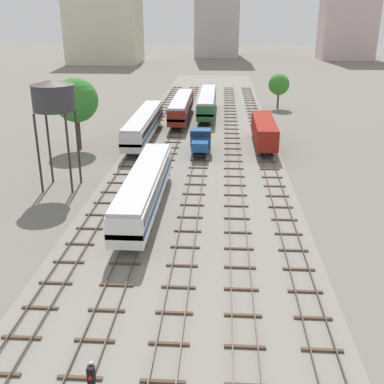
{
  "coord_description": "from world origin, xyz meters",
  "views": [
    {
      "loc": [
        2.74,
        -2.62,
        17.96
      ],
      "look_at": [
        0.0,
        40.38,
        1.5
      ],
      "focal_mm": 44.06,
      "sensor_mm": 36.0,
      "label": 1
    }
  ],
  "objects_px": {
    "shunter_loco_centre_left_near": "(201,139)",
    "freight_boxcar_centre_right_mid": "(264,130)",
    "diesel_railcar_left_far": "(181,106)",
    "diesel_railcar_left_nearest": "(145,187)",
    "passenger_coach_far_left_midfar": "(144,123)",
    "water_tower": "(53,97)",
    "passenger_coach_centre_left_farther": "(207,101)"
  },
  "relations": [
    {
      "from": "freight_boxcar_centre_right_mid",
      "to": "water_tower",
      "type": "xyz_separation_m",
      "value": [
        -23.29,
        -18.14,
        7.42
      ]
    },
    {
      "from": "passenger_coach_far_left_midfar",
      "to": "water_tower",
      "type": "height_order",
      "value": "water_tower"
    },
    {
      "from": "shunter_loco_centre_left_near",
      "to": "diesel_railcar_left_far",
      "type": "relative_size",
      "value": 0.41
    },
    {
      "from": "freight_boxcar_centre_right_mid",
      "to": "water_tower",
      "type": "bearing_deg",
      "value": -142.09
    },
    {
      "from": "passenger_coach_centre_left_farther",
      "to": "water_tower",
      "type": "distance_m",
      "value": 43.08
    },
    {
      "from": "passenger_coach_far_left_midfar",
      "to": "diesel_railcar_left_far",
      "type": "xyz_separation_m",
      "value": [
        4.37,
        14.04,
        -0.02
      ]
    },
    {
      "from": "diesel_railcar_left_nearest",
      "to": "water_tower",
      "type": "height_order",
      "value": "water_tower"
    },
    {
      "from": "diesel_railcar_left_far",
      "to": "water_tower",
      "type": "relative_size",
      "value": 1.76
    },
    {
      "from": "shunter_loco_centre_left_near",
      "to": "freight_boxcar_centre_right_mid",
      "type": "relative_size",
      "value": 0.6
    },
    {
      "from": "diesel_railcar_left_nearest",
      "to": "passenger_coach_centre_left_farther",
      "type": "bearing_deg",
      "value": 84.59
    },
    {
      "from": "diesel_railcar_left_nearest",
      "to": "water_tower",
      "type": "relative_size",
      "value": 1.76
    },
    {
      "from": "freight_boxcar_centre_right_mid",
      "to": "diesel_railcar_left_far",
      "type": "xyz_separation_m",
      "value": [
        -13.11,
        16.45,
        0.15
      ]
    },
    {
      "from": "passenger_coach_far_left_midfar",
      "to": "freight_boxcar_centre_right_mid",
      "type": "bearing_deg",
      "value": -7.86
    },
    {
      "from": "diesel_railcar_left_nearest",
      "to": "passenger_coach_far_left_midfar",
      "type": "height_order",
      "value": "same"
    },
    {
      "from": "shunter_loco_centre_left_near",
      "to": "passenger_coach_centre_left_farther",
      "type": "relative_size",
      "value": 0.38
    },
    {
      "from": "diesel_railcar_left_far",
      "to": "passenger_coach_far_left_midfar",
      "type": "bearing_deg",
      "value": -107.28
    },
    {
      "from": "passenger_coach_far_left_midfar",
      "to": "diesel_railcar_left_far",
      "type": "height_order",
      "value": "same"
    },
    {
      "from": "diesel_railcar_left_nearest",
      "to": "passenger_coach_far_left_midfar",
      "type": "distance_m",
      "value": 27.12
    },
    {
      "from": "diesel_railcar_left_far",
      "to": "shunter_loco_centre_left_near",
      "type": "bearing_deg",
      "value": -77.72
    },
    {
      "from": "passenger_coach_far_left_midfar",
      "to": "passenger_coach_centre_left_farther",
      "type": "distance_m",
      "value": 21.22
    },
    {
      "from": "passenger_coach_far_left_midfar",
      "to": "shunter_loco_centre_left_near",
      "type": "bearing_deg",
      "value": -34.62
    },
    {
      "from": "shunter_loco_centre_left_near",
      "to": "diesel_railcar_left_far",
      "type": "distance_m",
      "value": 20.55
    },
    {
      "from": "shunter_loco_centre_left_near",
      "to": "freight_boxcar_centre_right_mid",
      "type": "bearing_deg",
      "value": 22.47
    },
    {
      "from": "diesel_railcar_left_far",
      "to": "water_tower",
      "type": "xyz_separation_m",
      "value": [
        -10.18,
        -34.59,
        7.27
      ]
    },
    {
      "from": "passenger_coach_far_left_midfar",
      "to": "passenger_coach_centre_left_farther",
      "type": "bearing_deg",
      "value": 65.69
    },
    {
      "from": "freight_boxcar_centre_right_mid",
      "to": "shunter_loco_centre_left_near",
      "type": "bearing_deg",
      "value": -157.53
    },
    {
      "from": "diesel_railcar_left_far",
      "to": "passenger_coach_centre_left_farther",
      "type": "distance_m",
      "value": 6.87
    },
    {
      "from": "freight_boxcar_centre_right_mid",
      "to": "diesel_railcar_left_far",
      "type": "relative_size",
      "value": 0.68
    },
    {
      "from": "freight_boxcar_centre_right_mid",
      "to": "passenger_coach_far_left_midfar",
      "type": "xyz_separation_m",
      "value": [
        -17.48,
        2.41,
        0.16
      ]
    },
    {
      "from": "diesel_railcar_left_far",
      "to": "freight_boxcar_centre_right_mid",
      "type": "bearing_deg",
      "value": -51.45
    },
    {
      "from": "diesel_railcar_left_nearest",
      "to": "shunter_loco_centre_left_near",
      "type": "xyz_separation_m",
      "value": [
        4.37,
        20.73,
        -0.59
      ]
    },
    {
      "from": "shunter_loco_centre_left_near",
      "to": "passenger_coach_centre_left_farther",
      "type": "bearing_deg",
      "value": 90.0
    }
  ]
}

